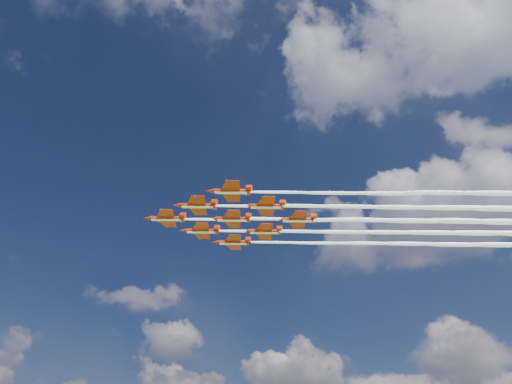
# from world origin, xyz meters

# --- Properties ---
(jet_lead) EXTENTS (92.44, 67.44, 2.84)m
(jet_lead) POSITION_xyz_m (25.69, 17.73, 86.12)
(jet_lead) COLOR #A51F09
(jet_row2_port) EXTENTS (92.44, 67.44, 2.84)m
(jet_row2_port) POSITION_xyz_m (36.95, 17.23, 86.12)
(jet_row2_port) COLOR #A51F09
(jet_row2_starb) EXTENTS (92.44, 67.44, 2.84)m
(jet_row2_starb) POSITION_xyz_m (28.82, 28.56, 86.12)
(jet_row2_starb) COLOR #A51F09
(jet_row3_port) EXTENTS (92.44, 67.44, 2.84)m
(jet_row3_port) POSITION_xyz_m (48.21, 16.74, 86.12)
(jet_row3_port) COLOR #A51F09
(jet_row3_centre) EXTENTS (92.44, 67.44, 2.84)m
(jet_row3_centre) POSITION_xyz_m (40.08, 28.06, 86.12)
(jet_row3_centre) COLOR #A51F09
(jet_row3_starb) EXTENTS (92.44, 67.44, 2.84)m
(jet_row3_starb) POSITION_xyz_m (31.95, 39.38, 86.12)
(jet_row3_starb) COLOR #A51F09
(jet_row4_port) EXTENTS (92.44, 67.44, 2.84)m
(jet_row4_port) POSITION_xyz_m (51.34, 27.56, 86.12)
(jet_row4_port) COLOR #A51F09
(jet_row4_starb) EXTENTS (92.44, 67.44, 2.84)m
(jet_row4_starb) POSITION_xyz_m (43.20, 38.89, 86.12)
(jet_row4_starb) COLOR #A51F09
(jet_tail) EXTENTS (92.44, 67.44, 2.84)m
(jet_tail) POSITION_xyz_m (54.46, 38.39, 86.12)
(jet_tail) COLOR #A51F09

